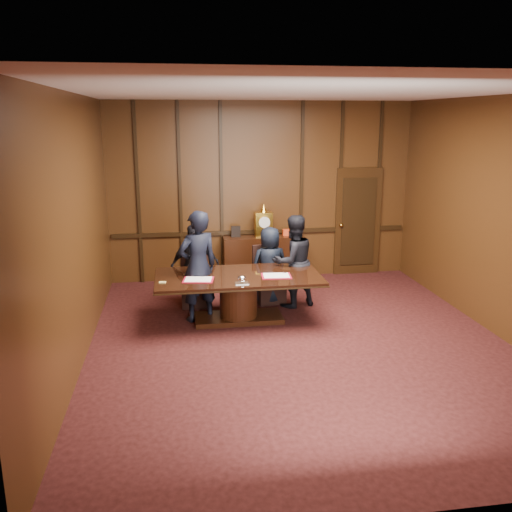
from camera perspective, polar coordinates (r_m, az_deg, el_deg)
The scene contains 13 objects.
room at distance 7.56m, azimuth 5.21°, elevation 3.22°, with size 7.00×7.04×3.50m.
sideboard at distance 10.81m, azimuth 0.80°, elevation -0.06°, with size 1.60×0.45×1.54m.
conference_table at distance 8.64m, azimuth -1.87°, elevation -3.62°, with size 2.62×1.32×0.76m.
folder_left at distance 8.35m, azimuth -6.09°, elevation -2.49°, with size 0.51×0.40×0.02m.
folder_right at distance 8.51m, azimuth 2.14°, elevation -2.10°, with size 0.49×0.37×0.02m.
inkstand at distance 8.12m, azimuth -1.50°, elevation -2.55°, with size 0.20×0.14×0.12m.
notepad at distance 8.29m, azimuth -9.82°, elevation -2.74°, with size 0.10×0.07×0.01m, color #D1BC66.
chair_left at distance 9.49m, azimuth -6.39°, elevation -3.42°, with size 0.49×0.49×0.99m.
chair_right at distance 9.62m, azimuth 1.34°, elevation -3.08°, with size 0.56×0.56×0.99m.
signatory_left at distance 9.30m, azimuth -6.45°, elevation -1.05°, with size 0.84×0.35×1.44m, color black.
signatory_right at distance 9.44m, azimuth 1.46°, elevation -0.98°, with size 0.66×0.43×1.36m, color black.
witness_left at distance 8.61m, azimuth -6.12°, elevation -1.09°, with size 0.65×0.43×1.79m, color black.
witness_right at distance 9.26m, azimuth 3.94°, elevation -0.55°, with size 0.78×0.60×1.60m, color black.
Camera 1 is at (-1.72, -7.06, 3.18)m, focal length 38.00 mm.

